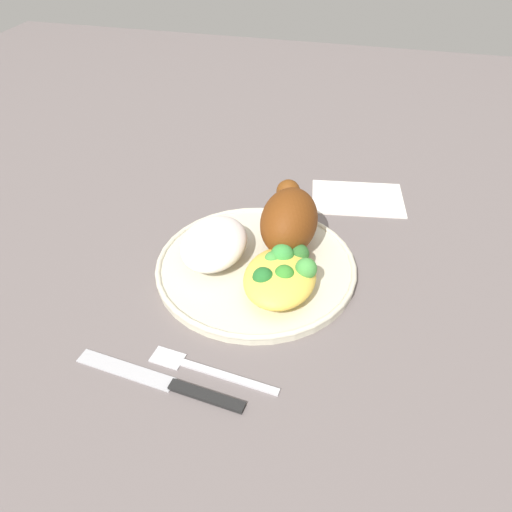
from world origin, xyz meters
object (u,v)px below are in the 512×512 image
object	(u,v)px
rice_pile	(213,245)
fork	(206,369)
knife	(174,384)
plate	(256,266)
roasted_chicken	(289,220)
napkin	(358,198)
mac_cheese_with_broccoli	(281,274)

from	to	relation	value
rice_pile	fork	size ratio (longest dim) A/B	0.77
rice_pile	knife	world-z (taller)	rice_pile
plate	roasted_chicken	bearing A→B (deg)	-34.16
napkin	rice_pile	bearing A→B (deg)	141.58
mac_cheese_with_broccoli	napkin	bearing A→B (deg)	-16.47
roasted_chicken	rice_pile	distance (m)	0.10
rice_pile	napkin	world-z (taller)	rice_pile
plate	knife	xyz separation A→B (m)	(-0.19, 0.04, -0.00)
roasted_chicken	fork	world-z (taller)	roasted_chicken
fork	napkin	xyz separation A→B (m)	(0.37, -0.12, -0.00)
plate	fork	size ratio (longest dim) A/B	1.79
rice_pile	mac_cheese_with_broccoli	size ratio (longest dim) A/B	1.00
knife	mac_cheese_with_broccoli	bearing A→B (deg)	-25.61
knife	napkin	bearing A→B (deg)	-20.23
plate	roasted_chicken	size ratio (longest dim) A/B	2.23
mac_cheese_with_broccoli	fork	distance (m)	0.14
plate	fork	bearing A→B (deg)	176.18
mac_cheese_with_broccoli	knife	size ratio (longest dim) A/B	0.58
fork	roasted_chicken	bearing A→B (deg)	-11.31
fork	knife	distance (m)	0.04
plate	mac_cheese_with_broccoli	bearing A→B (deg)	-132.23
roasted_chicken	knife	world-z (taller)	roasted_chicken
roasted_chicken	knife	xyz separation A→B (m)	(-0.24, 0.07, -0.05)
rice_pile	mac_cheese_with_broccoli	xyz separation A→B (m)	(-0.03, -0.09, -0.00)
mac_cheese_with_broccoli	knife	xyz separation A→B (m)	(-0.16, 0.08, -0.03)
fork	mac_cheese_with_broccoli	bearing A→B (deg)	-21.18
rice_pile	knife	xyz separation A→B (m)	(-0.19, -0.02, -0.03)
roasted_chicken	knife	bearing A→B (deg)	164.31
napkin	knife	bearing A→B (deg)	159.77
plate	roasted_chicken	world-z (taller)	roasted_chicken
plate	roasted_chicken	distance (m)	0.07
mac_cheese_with_broccoli	fork	size ratio (longest dim) A/B	0.77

